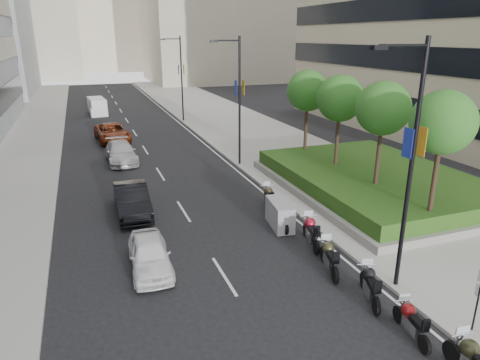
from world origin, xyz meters
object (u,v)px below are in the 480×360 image
motorcycle_3 (329,257)px  delivery_van (97,107)px  lamp_post_0 (409,158)px  motorcycle_6 (269,198)px  parking_sign (479,294)px  motorcycle_5 (280,214)px  car_a (150,254)px  motorcycle_1 (411,321)px  lamp_post_2 (180,75)px  motorcycle_4 (311,232)px  car_d (112,133)px  lamp_post_1 (237,96)px  car_c (121,152)px  car_b (132,200)px  motorcycle_2 (370,285)px

motorcycle_3 → delivery_van: bearing=25.0°
lamp_post_0 → motorcycle_6: 9.84m
parking_sign → motorcycle_5: size_ratio=1.09×
motorcycle_3 → car_a: size_ratio=0.58×
motorcycle_1 → delivery_van: (-7.21, 45.46, 0.35)m
motorcycle_3 → lamp_post_2: bearing=12.8°
motorcycle_4 → car_d: (-6.78, 23.93, 0.14)m
lamp_post_1 → motorcycle_6: (-1.20, -8.29, -4.43)m
motorcycle_6 → car_c: bearing=43.0°
lamp_post_2 → car_a: bearing=-105.2°
motorcycle_4 → car_b: car_b is taller
car_d → motorcycle_4: bearing=-79.1°
motorcycle_2 → delivery_van: (-7.22, 43.36, 0.29)m
motorcycle_3 → car_c: size_ratio=0.45×
lamp_post_0 → car_d: bearing=105.7°
parking_sign → car_d: bearing=105.4°
motorcycle_1 → motorcycle_3: 4.33m
motorcycle_3 → car_c: 20.12m
motorcycle_1 → car_d: bearing=22.4°
lamp_post_0 → lamp_post_2: size_ratio=1.00×
motorcycle_1 → motorcycle_5: bearing=12.5°
car_c → car_d: 7.08m
motorcycle_2 → motorcycle_6: motorcycle_6 is taller
motorcycle_2 → car_a: size_ratio=0.55×
motorcycle_1 → car_c: bearing=25.8°
car_c → car_d: car_d is taller
lamp_post_2 → lamp_post_1: bearing=-90.0°
parking_sign → motorcycle_3: bearing=114.4°
motorcycle_2 → lamp_post_1: bearing=16.6°
parking_sign → motorcycle_4: (-1.78, 7.19, -0.81)m
motorcycle_1 → car_a: size_ratio=0.52×
motorcycle_3 → motorcycle_5: bearing=16.2°
motorcycle_1 → delivery_van: 46.03m
motorcycle_6 → car_b: (-7.04, 1.91, 0.15)m
car_c → car_d: (-0.09, 7.08, 0.05)m
lamp_post_1 → car_d: 14.30m
delivery_van → lamp_post_0: bearing=-83.8°
lamp_post_0 → motorcycle_6: (-1.20, 8.71, -4.43)m
motorcycle_4 → car_c: car_c is taller
motorcycle_3 → motorcycle_6: (0.37, 6.79, 0.01)m
lamp_post_2 → parking_sign: lamp_post_2 is taller
motorcycle_3 → car_a: 7.19m
lamp_post_1 → motorcycle_4: (-1.13, -12.81, -4.42)m
car_c → lamp_post_0: bearing=-70.8°
car_b → car_d: (0.33, 17.50, 0.00)m
car_a → car_b: size_ratio=0.83×
parking_sign → car_c: (-8.48, 24.04, -0.72)m
car_c → motorcycle_6: bearing=-63.0°
car_b → car_c: (0.42, 10.42, -0.05)m
motorcycle_6 → lamp_post_1: bearing=6.6°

